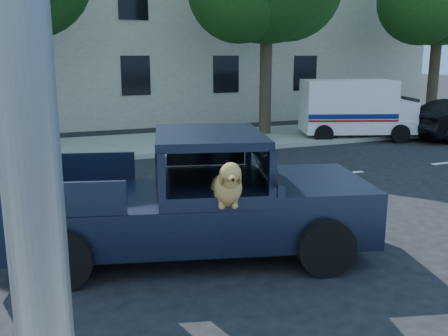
% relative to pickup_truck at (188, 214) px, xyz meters
% --- Properties ---
extents(ground, '(120.00, 120.00, 0.00)m').
position_rel_pickup_truck_xyz_m(ground, '(1.19, 0.20, -0.64)').
color(ground, black).
rests_on(ground, ground).
extents(far_sidewalk, '(60.00, 4.00, 0.15)m').
position_rel_pickup_truck_xyz_m(far_sidewalk, '(1.19, 9.40, -0.56)').
color(far_sidewalk, gray).
rests_on(far_sidewalk, ground).
extents(lane_stripes, '(21.60, 0.14, 0.01)m').
position_rel_pickup_truck_xyz_m(lane_stripes, '(3.19, 3.60, -0.63)').
color(lane_stripes, silver).
rests_on(lane_stripes, ground).
extents(building_main, '(26.00, 6.00, 9.00)m').
position_rel_pickup_truck_xyz_m(building_main, '(4.19, 16.70, 3.86)').
color(building_main, beige).
rests_on(building_main, ground).
extents(pickup_truck, '(5.61, 3.37, 1.88)m').
position_rel_pickup_truck_xyz_m(pickup_truck, '(0.00, 0.00, 0.00)').
color(pickup_truck, black).
rests_on(pickup_truck, ground).
extents(mail_truck, '(4.29, 3.02, 2.15)m').
position_rel_pickup_truck_xyz_m(mail_truck, '(8.96, 8.13, 0.30)').
color(mail_truck, silver).
rests_on(mail_truck, ground).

